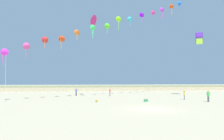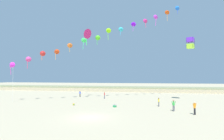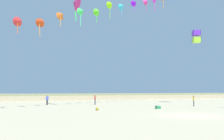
{
  "view_description": "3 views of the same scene",
  "coord_description": "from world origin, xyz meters",
  "px_view_note": "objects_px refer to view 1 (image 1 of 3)",
  "views": [
    {
      "loc": [
        -7.0,
        -22.12,
        3.3
      ],
      "look_at": [
        -3.26,
        9.7,
        4.91
      ],
      "focal_mm": 32.0,
      "sensor_mm": 36.0,
      "label": 1
    },
    {
      "loc": [
        7.07,
        -21.09,
        5.07
      ],
      "look_at": [
        0.12,
        13.76,
        6.47
      ],
      "focal_mm": 28.0,
      "sensor_mm": 36.0,
      "label": 2
    },
    {
      "loc": [
        -14.09,
        -16.68,
        2.1
      ],
      "look_at": [
        -2.74,
        11.38,
        4.82
      ],
      "focal_mm": 38.0,
      "sensor_mm": 36.0,
      "label": 3
    }
  ],
  "objects_px": {
    "person_near_left": "(184,94)",
    "large_kite_low_lead": "(199,38)",
    "person_near_right": "(76,91)",
    "person_far_right": "(110,92)",
    "large_kite_mid_trail": "(92,20)",
    "beach_ball": "(97,101)",
    "person_mid_center": "(208,95)",
    "beach_cooler": "(146,100)"
  },
  "relations": [
    {
      "from": "beach_cooler",
      "to": "person_far_right",
      "type": "bearing_deg",
      "value": 112.22
    },
    {
      "from": "large_kite_mid_trail",
      "to": "person_far_right",
      "type": "bearing_deg",
      "value": 28.26
    },
    {
      "from": "person_mid_center",
      "to": "large_kite_mid_trail",
      "type": "distance_m",
      "value": 24.62
    },
    {
      "from": "large_kite_low_lead",
      "to": "beach_cooler",
      "type": "height_order",
      "value": "large_kite_low_lead"
    },
    {
      "from": "large_kite_low_lead",
      "to": "person_far_right",
      "type": "bearing_deg",
      "value": 173.65
    },
    {
      "from": "person_mid_center",
      "to": "beach_ball",
      "type": "height_order",
      "value": "person_mid_center"
    },
    {
      "from": "person_near_left",
      "to": "person_near_right",
      "type": "distance_m",
      "value": 21.63
    },
    {
      "from": "beach_ball",
      "to": "person_near_left",
      "type": "bearing_deg",
      "value": 6.71
    },
    {
      "from": "person_mid_center",
      "to": "person_far_right",
      "type": "bearing_deg",
      "value": 137.41
    },
    {
      "from": "large_kite_mid_trail",
      "to": "beach_ball",
      "type": "distance_m",
      "value": 17.01
    },
    {
      "from": "person_near_right",
      "to": "person_mid_center",
      "type": "distance_m",
      "value": 25.3
    },
    {
      "from": "person_near_right",
      "to": "large_kite_low_lead",
      "type": "height_order",
      "value": "large_kite_low_lead"
    },
    {
      "from": "large_kite_low_lead",
      "to": "beach_ball",
      "type": "height_order",
      "value": "large_kite_low_lead"
    },
    {
      "from": "person_far_right",
      "to": "person_mid_center",
      "type": "bearing_deg",
      "value": -42.59
    },
    {
      "from": "person_near_right",
      "to": "beach_ball",
      "type": "height_order",
      "value": "person_near_right"
    },
    {
      "from": "person_mid_center",
      "to": "large_kite_mid_trail",
      "type": "bearing_deg",
      "value": 148.89
    },
    {
      "from": "person_near_right",
      "to": "large_kite_mid_trail",
      "type": "relative_size",
      "value": 0.38
    },
    {
      "from": "person_near_right",
      "to": "person_mid_center",
      "type": "bearing_deg",
      "value": -35.78
    },
    {
      "from": "person_far_right",
      "to": "beach_cooler",
      "type": "relative_size",
      "value": 2.71
    },
    {
      "from": "person_near_left",
      "to": "person_far_right",
      "type": "height_order",
      "value": "person_far_right"
    },
    {
      "from": "large_kite_mid_trail",
      "to": "beach_cooler",
      "type": "relative_size",
      "value": 6.81
    },
    {
      "from": "person_mid_center",
      "to": "person_far_right",
      "type": "relative_size",
      "value": 1.08
    },
    {
      "from": "person_mid_center",
      "to": "large_kite_mid_trail",
      "type": "relative_size",
      "value": 0.43
    },
    {
      "from": "large_kite_mid_trail",
      "to": "person_near_right",
      "type": "bearing_deg",
      "value": 126.37
    },
    {
      "from": "person_mid_center",
      "to": "beach_ball",
      "type": "xyz_separation_m",
      "value": [
        -16.68,
        2.11,
        -0.79
      ]
    },
    {
      "from": "large_kite_low_lead",
      "to": "large_kite_mid_trail",
      "type": "height_order",
      "value": "large_kite_mid_trail"
    },
    {
      "from": "person_near_right",
      "to": "person_mid_center",
      "type": "relative_size",
      "value": 0.9
    },
    {
      "from": "person_near_right",
      "to": "beach_cooler",
      "type": "relative_size",
      "value": 2.62
    },
    {
      "from": "person_near_left",
      "to": "large_kite_low_lead",
      "type": "height_order",
      "value": "large_kite_low_lead"
    },
    {
      "from": "person_near_right",
      "to": "person_far_right",
      "type": "relative_size",
      "value": 0.97
    },
    {
      "from": "beach_cooler",
      "to": "person_mid_center",
      "type": "bearing_deg",
      "value": -10.33
    },
    {
      "from": "large_kite_mid_trail",
      "to": "beach_ball",
      "type": "bearing_deg",
      "value": -85.54
    },
    {
      "from": "person_far_right",
      "to": "beach_ball",
      "type": "height_order",
      "value": "person_far_right"
    },
    {
      "from": "person_far_right",
      "to": "large_kite_mid_trail",
      "type": "xyz_separation_m",
      "value": [
        -3.76,
        -2.02,
        14.08
      ]
    },
    {
      "from": "person_mid_center",
      "to": "large_kite_low_lead",
      "type": "bearing_deg",
      "value": 64.85
    },
    {
      "from": "person_far_right",
      "to": "large_kite_mid_trail",
      "type": "bearing_deg",
      "value": -151.74
    },
    {
      "from": "large_kite_mid_trail",
      "to": "large_kite_low_lead",
      "type": "bearing_deg",
      "value": -0.09
    },
    {
      "from": "beach_cooler",
      "to": "large_kite_mid_trail",
      "type": "bearing_deg",
      "value": 132.93
    },
    {
      "from": "person_near_left",
      "to": "beach_cooler",
      "type": "bearing_deg",
      "value": -163.33
    },
    {
      "from": "person_mid_center",
      "to": "beach_ball",
      "type": "bearing_deg",
      "value": 172.8
    },
    {
      "from": "beach_cooler",
      "to": "beach_ball",
      "type": "bearing_deg",
      "value": 176.66
    },
    {
      "from": "large_kite_mid_trail",
      "to": "beach_cooler",
      "type": "bearing_deg",
      "value": -47.07
    }
  ]
}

